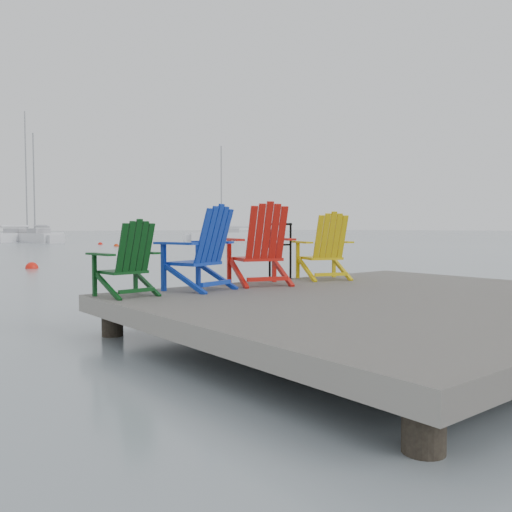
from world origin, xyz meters
TOP-DOWN VIEW (x-y plane):
  - ground at (0.00, 0.00)m, footprint 400.00×400.00m
  - dock at (0.00, 0.00)m, footprint 6.00×5.00m
  - handrail at (0.25, 2.45)m, footprint 0.48×0.04m
  - chair_green at (-2.59, 1.98)m, footprint 0.76×0.71m
  - chair_blue at (-1.55, 1.96)m, footprint 1.02×0.97m
  - chair_red at (-0.55, 1.96)m, footprint 1.08×1.03m
  - chair_yellow at (0.77, 1.97)m, footprint 0.99×0.95m
  - sailboat_near at (9.37, 45.55)m, footprint 2.61×7.24m
  - sailboat_mid at (9.36, 49.49)m, footprint 8.75×7.38m
  - sailboat_far at (25.55, 39.55)m, footprint 6.85×4.55m
  - buoy_a at (-0.19, 14.15)m, footprint 0.41×0.41m
  - buoy_c at (10.50, 31.45)m, footprint 0.36×0.36m
  - buoy_d at (11.20, 35.92)m, footprint 0.36×0.36m

SIDE VIEW (x-z plane):
  - ground at x=0.00m, z-range 0.00..0.00m
  - buoy_a at x=-0.19m, z-range -0.20..0.20m
  - buoy_c at x=10.50m, z-range -0.18..0.18m
  - buoy_d at x=11.20m, z-range -0.18..0.18m
  - dock at x=0.00m, z-range -0.35..1.05m
  - sailboat_mid at x=9.36m, z-range -5.91..6.62m
  - sailboat_near at x=9.37m, z-range -4.62..5.33m
  - sailboat_far at x=25.55m, z-range -4.42..5.13m
  - chair_green at x=-2.59m, z-range 0.50..1.40m
  - chair_yellow at x=0.77m, z-range 0.50..1.54m
  - handrail at x=0.25m, z-range 0.59..1.49m
  - chair_blue at x=-1.55m, z-range 0.50..1.59m
  - chair_red at x=-0.55m, z-range 0.50..1.65m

